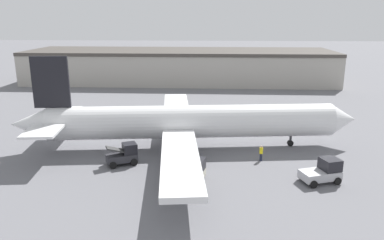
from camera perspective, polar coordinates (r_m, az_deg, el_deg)
The scene contains 7 objects.
ground_plane at distance 43.18m, azimuth 0.00°, elevation -4.26°, with size 400.00×400.00×0.00m, color slate.
terminal_building at distance 87.34m, azimuth -1.83°, elevation 8.26°, with size 68.77×18.29×7.25m.
airplane at distance 42.21m, azimuth -1.26°, elevation -0.36°, with size 39.11×35.30×10.56m.
ground_crew_worker at distance 39.79m, azimuth 10.48°, elevation -4.93°, with size 0.37×0.37×1.66m.
baggage_tug at distance 36.30m, azimuth 19.37°, elevation -7.39°, with size 3.92×3.06×2.18m.
belt_loader_truck at distance 38.81m, azimuth -10.33°, elevation -5.23°, with size 3.41×2.87×2.16m.
pushback_tug at distance 34.68m, azimuth -0.21°, elevation -7.66°, with size 3.42×2.73×2.08m.
Camera 1 is at (2.23, -40.59, 14.57)m, focal length 35.00 mm.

